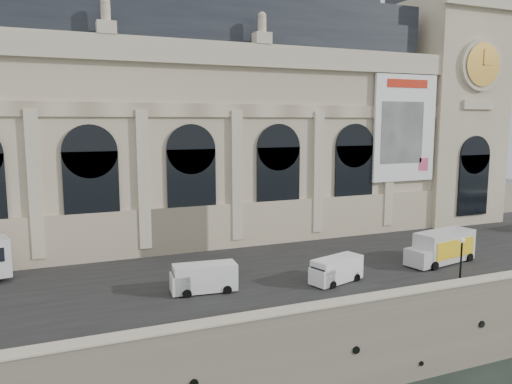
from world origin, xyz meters
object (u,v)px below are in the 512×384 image
at_px(van_b, 335,270).
at_px(box_truck, 441,248).
at_px(van_c, 201,278).
at_px(lamp_right, 461,263).

xyz_separation_m(van_b, box_truck, (12.92, 1.28, 0.45)).
distance_m(van_b, box_truck, 12.99).
xyz_separation_m(van_c, box_truck, (24.23, -0.84, 0.38)).
bearing_deg(lamp_right, van_c, 160.13).
bearing_deg(lamp_right, van_b, 149.81).
distance_m(box_truck, lamp_right, 7.62).
height_order(van_c, box_truck, box_truck).
relative_size(van_b, van_c, 0.97).
relative_size(van_c, lamp_right, 1.26).
height_order(van_c, lamp_right, lamp_right).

